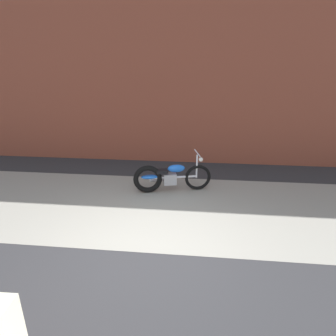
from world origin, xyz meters
The scene contains 4 objects.
ground_plane centered at (0.00, 0.00, 0.00)m, with size 80.00×80.00×0.00m, color #2D2D30.
sidewalk_slab centered at (0.00, 1.75, 0.00)m, with size 36.00×3.50×0.01m, color gray.
brick_building_wall centered at (0.00, 5.20, 2.43)m, with size 36.00×0.50×4.87m, color brown.
motorcycle_blue centered at (0.11, 2.59, 0.40)m, with size 1.97×0.73×1.03m.
Camera 1 is at (0.84, -4.16, 3.17)m, focal length 30.76 mm.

